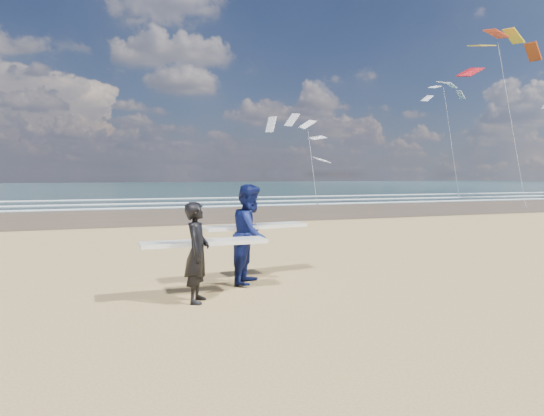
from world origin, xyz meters
name	(u,v)px	position (x,y,z in m)	size (l,w,h in m)	color
wet_sand_strip	(446,206)	(20.00, 18.00, 0.01)	(220.00, 12.00, 0.01)	#4F3E2A
ocean	(232,187)	(20.00, 72.00, 0.01)	(220.00, 100.00, 0.02)	#183436
foam_breakers	(367,199)	(20.00, 28.10, 0.05)	(220.00, 11.70, 0.05)	white
surfer_near	(198,251)	(-0.27, -0.26, 0.86)	(2.20, 0.98, 1.69)	black
surfer_far	(251,233)	(0.98, 0.78, 0.98)	(2.25, 1.35, 1.95)	#0D164B
kite_0	(506,89)	(24.98, 18.20, 8.06)	(7.21, 4.89, 13.59)	slate
kite_1	(310,149)	(13.39, 25.29, 4.07)	(5.98, 4.76, 7.20)	slate
kite_5	(449,129)	(32.04, 32.26, 6.75)	(5.14, 4.67, 12.74)	slate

